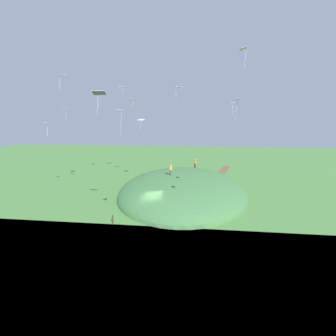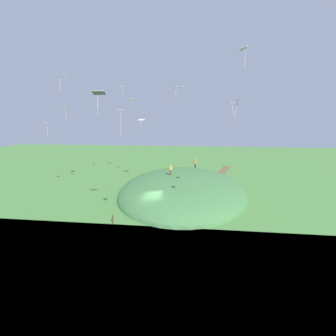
# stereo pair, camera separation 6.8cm
# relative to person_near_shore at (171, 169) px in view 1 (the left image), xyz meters

# --- Properties ---
(ground_plane) EXTENTS (160.00, 160.00, 0.00)m
(ground_plane) POSITION_rel_person_near_shore_xyz_m (-8.08, 1.55, -3.97)
(ground_plane) COLOR #538E41
(grass_hill) EXTENTS (28.39, 20.44, 5.92)m
(grass_hill) POSITION_rel_person_near_shore_xyz_m (1.05, -1.91, -3.97)
(grass_hill) COLOR #498246
(grass_hill) RESTS_ON ground_plane
(dirt_path) EXTENTS (15.87, 5.98, 0.04)m
(dirt_path) POSITION_rel_person_near_shore_xyz_m (16.74, -9.93, -3.95)
(dirt_path) COLOR brown
(dirt_path) RESTS_ON ground_plane
(person_near_shore) EXTENTS (0.67, 0.67, 1.73)m
(person_near_shore) POSITION_rel_person_near_shore_xyz_m (0.00, 0.00, 0.00)
(person_near_shore) COLOR brown
(person_near_shore) RESTS_ON grass_hill
(person_on_hilltop) EXTENTS (0.67, 0.67, 1.80)m
(person_on_hilltop) POSITION_rel_person_near_shore_xyz_m (9.52, -3.84, -0.55)
(person_on_hilltop) COLOR #412B35
(person_on_hilltop) RESTS_ON grass_hill
(kite_0) EXTENTS (1.13, 0.80, 2.14)m
(kite_0) POSITION_rel_person_near_shore_xyz_m (-7.24, -8.89, 15.27)
(kite_0) COLOR white
(kite_1) EXTENTS (1.02, 1.09, 1.28)m
(kite_1) POSITION_rel_person_near_shore_xyz_m (-9.97, -1.79, 10.98)
(kite_1) COLOR silver
(kite_2) EXTENTS (1.38, 1.40, 2.25)m
(kite_2) POSITION_rel_person_near_shore_xyz_m (-5.13, 14.12, 13.28)
(kite_2) COLOR white
(kite_3) EXTENTS (0.82, 0.64, 2.05)m
(kite_3) POSITION_rel_person_near_shore_xyz_m (-17.76, 2.15, 8.09)
(kite_3) COLOR white
(kite_4) EXTENTS (0.93, 0.86, 2.04)m
(kite_4) POSITION_rel_person_near_shore_xyz_m (-3.53, 18.12, 7.00)
(kite_4) COLOR white
(kite_5) EXTENTS (0.67, 0.49, 1.68)m
(kite_5) POSITION_rel_person_near_shore_xyz_m (-16.97, -7.01, 8.91)
(kite_5) COLOR silver
(kite_6) EXTENTS (0.95, 1.26, 1.44)m
(kite_6) POSITION_rel_person_near_shore_xyz_m (-15.01, 5.00, 9.90)
(kite_6) COLOR silver
(kite_7) EXTENTS (0.84, 0.99, 1.64)m
(kite_7) POSITION_rel_person_near_shore_xyz_m (-2.92, 15.24, 8.97)
(kite_7) COLOR white
(kite_8) EXTENTS (1.04, 1.25, 1.27)m
(kite_8) POSITION_rel_person_near_shore_xyz_m (3.94, 6.97, 10.96)
(kite_8) COLOR silver
(kite_9) EXTENTS (1.21, 1.26, 1.84)m
(kite_9) POSITION_rel_person_near_shore_xyz_m (7.87, 15.13, 10.42)
(kite_9) COLOR white
(kite_10) EXTENTS (0.73, 0.54, 1.22)m
(kite_10) POSITION_rel_person_near_shore_xyz_m (-12.50, -7.17, 9.05)
(kite_10) COLOR silver
(kite_11) EXTENTS (1.13, 1.36, 1.40)m
(kite_11) POSITION_rel_person_near_shore_xyz_m (6.10, 9.47, 13.42)
(kite_11) COLOR white
(kite_12) EXTENTS (0.85, 1.17, 1.74)m
(kite_12) POSITION_rel_person_near_shore_xyz_m (2.80, 5.23, 7.57)
(kite_12) COLOR silver
(mooring_post) EXTENTS (0.14, 0.14, 1.02)m
(mooring_post) POSITION_rel_person_near_shore_xyz_m (-12.36, 5.27, -3.47)
(mooring_post) COLOR brown
(mooring_post) RESTS_ON ground_plane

